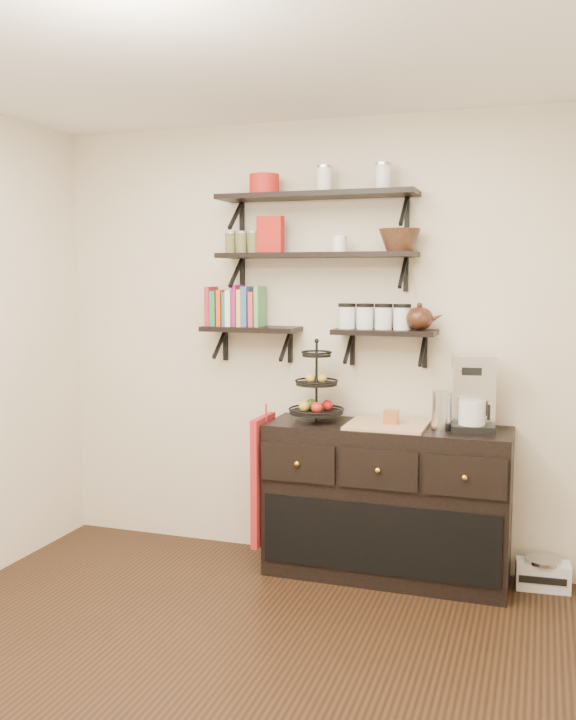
{
  "coord_description": "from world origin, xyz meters",
  "views": [
    {
      "loc": [
        1.3,
        -2.77,
        1.76
      ],
      "look_at": [
        -0.02,
        1.15,
        1.3
      ],
      "focal_mm": 38.0,
      "sensor_mm": 36.0,
      "label": 1
    }
  ],
  "objects_px": {
    "coffee_maker": "(473,394)",
    "radio": "(543,574)",
    "fruit_stand": "(317,394)",
    "sideboard": "(386,501)"
  },
  "relations": [
    {
      "from": "fruit_stand",
      "to": "coffee_maker",
      "type": "relative_size",
      "value": 1.1
    },
    {
      "from": "fruit_stand",
      "to": "radio",
      "type": "distance_m",
      "value": 1.63
    },
    {
      "from": "fruit_stand",
      "to": "radio",
      "type": "xyz_separation_m",
      "value": [
        1.31,
        0.1,
        -0.98
      ]
    },
    {
      "from": "sideboard",
      "to": "radio",
      "type": "height_order",
      "value": "sideboard"
    },
    {
      "from": "fruit_stand",
      "to": "radio",
      "type": "bearing_deg",
      "value": 4.26
    },
    {
      "from": "sideboard",
      "to": "fruit_stand",
      "type": "bearing_deg",
      "value": 179.57
    },
    {
      "from": "sideboard",
      "to": "radio",
      "type": "relative_size",
      "value": 4.62
    },
    {
      "from": "fruit_stand",
      "to": "coffee_maker",
      "type": "xyz_separation_m",
      "value": [
        0.9,
        0.03,
        0.04
      ]
    },
    {
      "from": "coffee_maker",
      "to": "radio",
      "type": "relative_size",
      "value": 1.41
    },
    {
      "from": "coffee_maker",
      "to": "radio",
      "type": "height_order",
      "value": "coffee_maker"
    }
  ]
}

